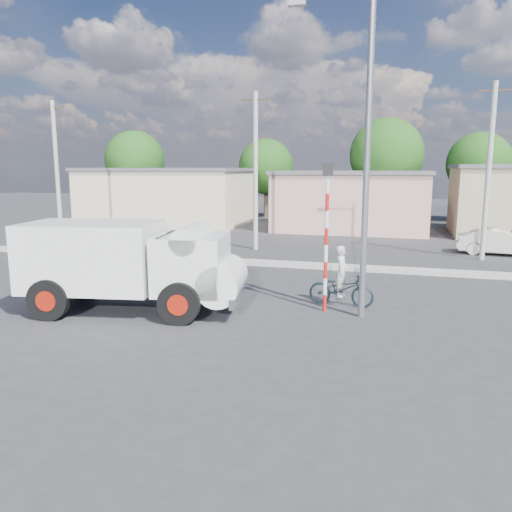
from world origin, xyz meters
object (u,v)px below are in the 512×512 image
(truck, at_px, (134,263))
(car_cream, at_px, (500,242))
(cyclist, at_px, (341,281))
(streetlight, at_px, (362,140))
(bicycle, at_px, (341,289))
(traffic_pole, at_px, (327,225))

(truck, distance_m, car_cream, 18.44)
(cyclist, height_order, car_cream, cyclist)
(cyclist, height_order, streetlight, streetlight)
(bicycle, bearing_deg, traffic_pole, 157.82)
(cyclist, xyz_separation_m, streetlight, (0.55, -1.05, 4.17))
(truck, xyz_separation_m, cyclist, (5.83, 2.33, -0.68))
(cyclist, bearing_deg, car_cream, -23.80)
(truck, height_order, traffic_pole, traffic_pole)
(car_cream, bearing_deg, cyclist, 157.33)
(cyclist, bearing_deg, truck, 117.30)
(car_cream, bearing_deg, truck, 144.97)
(cyclist, bearing_deg, bicycle, 0.00)
(car_cream, distance_m, traffic_pole, 14.08)
(car_cream, xyz_separation_m, streetlight, (-5.88, -12.47, 4.32))
(truck, relative_size, traffic_pole, 1.54)
(bicycle, bearing_deg, cyclist, 0.00)
(car_cream, height_order, traffic_pole, traffic_pole)
(car_cream, height_order, streetlight, streetlight)
(truck, height_order, bicycle, truck)
(cyclist, relative_size, car_cream, 0.40)
(truck, bearing_deg, streetlight, 1.45)
(streetlight, bearing_deg, traffic_pole, 162.27)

